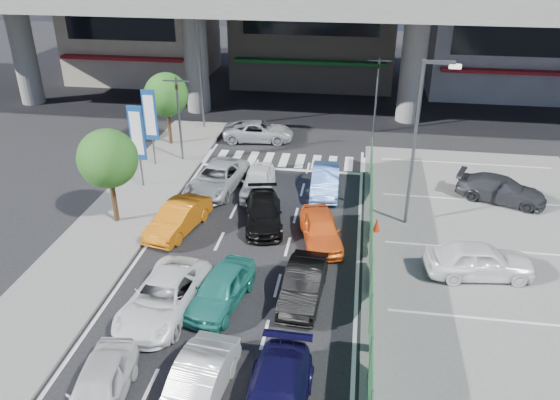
% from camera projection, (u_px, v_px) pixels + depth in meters
% --- Properties ---
extents(ground, '(120.00, 120.00, 0.00)m').
position_uv_depth(ground, '(239.00, 282.00, 22.41)').
color(ground, black).
rests_on(ground, ground).
extents(parking_lot, '(12.00, 28.00, 0.06)m').
position_uv_depth(parking_lot, '(508.00, 277.00, 22.70)').
color(parking_lot, '#5C5C5A').
rests_on(parking_lot, ground).
extents(sidewalk_left, '(4.00, 30.00, 0.12)m').
position_uv_depth(sidewalk_left, '(118.00, 221.00, 26.84)').
color(sidewalk_left, '#5C5C5A').
rests_on(sidewalk_left, ground).
extents(fence_run, '(0.16, 22.00, 1.80)m').
position_uv_depth(fence_run, '(371.00, 261.00, 22.18)').
color(fence_run, '#1D552A').
rests_on(fence_run, ground).
extents(building_west, '(12.00, 10.90, 13.00)m').
position_uv_depth(building_west, '(140.00, 4.00, 49.73)').
color(building_west, '#A79A87').
rests_on(building_west, ground).
extents(building_east, '(12.00, 10.90, 12.00)m').
position_uv_depth(building_east, '(505.00, 18.00, 45.71)').
color(building_east, gray).
rests_on(building_east, ground).
extents(traffic_light_left, '(1.60, 1.24, 5.20)m').
position_uv_depth(traffic_light_left, '(178.00, 99.00, 32.01)').
color(traffic_light_left, '#595B60').
rests_on(traffic_light_left, ground).
extents(traffic_light_right, '(1.60, 1.24, 5.20)m').
position_uv_depth(traffic_light_right, '(378.00, 77.00, 36.62)').
color(traffic_light_right, '#595B60').
rests_on(traffic_light_right, ground).
extents(street_lamp_right, '(1.65, 0.22, 8.00)m').
position_uv_depth(street_lamp_right, '(420.00, 132.00, 24.58)').
color(street_lamp_right, '#595B60').
rests_on(street_lamp_right, ground).
extents(street_lamp_left, '(1.65, 0.22, 8.00)m').
position_uv_depth(street_lamp_left, '(203.00, 61.00, 36.93)').
color(street_lamp_left, '#595B60').
rests_on(street_lamp_left, ground).
extents(signboard_near, '(0.80, 0.14, 4.70)m').
position_uv_depth(signboard_near, '(137.00, 136.00, 29.01)').
color(signboard_near, '#595B60').
rests_on(signboard_near, ground).
extents(signboard_far, '(0.80, 0.14, 4.70)m').
position_uv_depth(signboard_far, '(150.00, 117.00, 31.71)').
color(signboard_far, '#595B60').
rests_on(signboard_far, ground).
extents(tree_near, '(2.80, 2.80, 4.80)m').
position_uv_depth(tree_near, '(108.00, 159.00, 25.32)').
color(tree_near, '#382314').
rests_on(tree_near, ground).
extents(tree_far, '(2.80, 2.80, 4.80)m').
position_uv_depth(tree_far, '(166.00, 95.00, 34.67)').
color(tree_far, '#382314').
rests_on(tree_far, ground).
extents(van_white_back_left, '(2.06, 4.14, 1.36)m').
position_uv_depth(van_white_back_left, '(99.00, 388.00, 16.43)').
color(van_white_back_left, silver).
rests_on(van_white_back_left, ground).
extents(hatch_white_back_mid, '(1.87, 4.31, 1.38)m').
position_uv_depth(hatch_white_back_mid, '(197.00, 385.00, 16.52)').
color(hatch_white_back_mid, silver).
rests_on(hatch_white_back_mid, ground).
extents(sedan_white_mid_left, '(2.77, 5.17, 1.38)m').
position_uv_depth(sedan_white_mid_left, '(164.00, 297.00, 20.40)').
color(sedan_white_mid_left, white).
rests_on(sedan_white_mid_left, ground).
extents(taxi_teal_mid, '(2.34, 4.28, 1.38)m').
position_uv_depth(taxi_teal_mid, '(221.00, 289.00, 20.86)').
color(taxi_teal_mid, '#268478').
rests_on(taxi_teal_mid, ground).
extents(hatch_black_mid_right, '(1.68, 4.16, 1.34)m').
position_uv_depth(hatch_black_mid_right, '(304.00, 284.00, 21.15)').
color(hatch_black_mid_right, black).
rests_on(hatch_black_mid_right, ground).
extents(taxi_orange_left, '(2.37, 4.41, 1.38)m').
position_uv_depth(taxi_orange_left, '(178.00, 218.00, 25.83)').
color(taxi_orange_left, '#BE600C').
rests_on(taxi_orange_left, ground).
extents(sedan_black_mid, '(2.59, 4.61, 1.26)m').
position_uv_depth(sedan_black_mid, '(263.00, 213.00, 26.43)').
color(sedan_black_mid, black).
rests_on(sedan_black_mid, ground).
extents(taxi_orange_right, '(2.53, 4.32, 1.38)m').
position_uv_depth(taxi_orange_right, '(321.00, 229.00, 24.89)').
color(taxi_orange_right, orange).
rests_on(taxi_orange_right, ground).
extents(wagon_silver_front_left, '(2.98, 5.24, 1.38)m').
position_uv_depth(wagon_silver_front_left, '(217.00, 178.00, 29.84)').
color(wagon_silver_front_left, '#B3B7BB').
rests_on(wagon_silver_front_left, ground).
extents(sedan_white_front_mid, '(1.82, 4.12, 1.38)m').
position_uv_depth(sedan_white_front_mid, '(258.00, 181.00, 29.49)').
color(sedan_white_front_mid, white).
rests_on(sedan_white_front_mid, ground).
extents(kei_truck_front_right, '(1.60, 4.21, 1.37)m').
position_uv_depth(kei_truck_front_right, '(325.00, 180.00, 29.60)').
color(kei_truck_front_right, '#507BD4').
rests_on(kei_truck_front_right, ground).
extents(crossing_wagon_silver, '(4.89, 2.60, 1.31)m').
position_uv_depth(crossing_wagon_silver, '(258.00, 131.00, 36.63)').
color(crossing_wagon_silver, '#B6B8BE').
rests_on(crossing_wagon_silver, ground).
extents(parked_sedan_white, '(4.58, 2.29, 1.50)m').
position_uv_depth(parked_sedan_white, '(479.00, 260.00, 22.41)').
color(parked_sedan_white, white).
rests_on(parked_sedan_white, parking_lot).
extents(parked_sedan_dgrey, '(4.87, 3.27, 1.31)m').
position_uv_depth(parked_sedan_dgrey, '(501.00, 189.00, 28.54)').
color(parked_sedan_dgrey, '#313136').
rests_on(parked_sedan_dgrey, parking_lot).
extents(traffic_cone, '(0.38, 0.38, 0.68)m').
position_uv_depth(traffic_cone, '(377.00, 225.00, 25.85)').
color(traffic_cone, red).
rests_on(traffic_cone, parking_lot).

